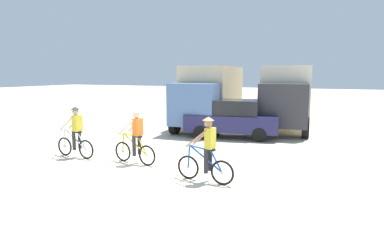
{
  "coord_description": "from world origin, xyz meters",
  "views": [
    {
      "loc": [
        5.03,
        -8.46,
        2.96
      ],
      "look_at": [
        -0.19,
        3.45,
        1.1
      ],
      "focal_mm": 30.5,
      "sensor_mm": 36.0,
      "label": 1
    }
  ],
  "objects_px": {
    "sedan_parked": "(232,119)",
    "cyclist_cowboy_hat": "(136,139)",
    "cyclist_near_camera": "(207,152)",
    "box_truck_cream_rv": "(287,94)",
    "box_truck_tan_camper": "(210,93)",
    "cyclist_orange_shirt": "(76,134)"
  },
  "relations": [
    {
      "from": "cyclist_cowboy_hat",
      "to": "sedan_parked",
      "type": "bearing_deg",
      "value": 74.09
    },
    {
      "from": "sedan_parked",
      "to": "cyclist_cowboy_hat",
      "type": "distance_m",
      "value": 5.85
    },
    {
      "from": "box_truck_tan_camper",
      "to": "sedan_parked",
      "type": "xyz_separation_m",
      "value": [
        2.04,
        -2.5,
        -0.99
      ]
    },
    {
      "from": "box_truck_cream_rv",
      "to": "cyclist_cowboy_hat",
      "type": "relative_size",
      "value": 3.8
    },
    {
      "from": "box_truck_cream_rv",
      "to": "box_truck_tan_camper",
      "type": "bearing_deg",
      "value": -161.62
    },
    {
      "from": "cyclist_orange_shirt",
      "to": "box_truck_cream_rv",
      "type": "bearing_deg",
      "value": 58.42
    },
    {
      "from": "box_truck_tan_camper",
      "to": "sedan_parked",
      "type": "height_order",
      "value": "box_truck_tan_camper"
    },
    {
      "from": "cyclist_near_camera",
      "to": "box_truck_cream_rv",
      "type": "bearing_deg",
      "value": 86.07
    },
    {
      "from": "cyclist_orange_shirt",
      "to": "sedan_parked",
      "type": "bearing_deg",
      "value": 55.34
    },
    {
      "from": "cyclist_cowboy_hat",
      "to": "cyclist_near_camera",
      "type": "relative_size",
      "value": 1.0
    },
    {
      "from": "cyclist_orange_shirt",
      "to": "cyclist_cowboy_hat",
      "type": "bearing_deg",
      "value": 3.67
    },
    {
      "from": "cyclist_cowboy_hat",
      "to": "cyclist_near_camera",
      "type": "bearing_deg",
      "value": -15.81
    },
    {
      "from": "box_truck_cream_rv",
      "to": "cyclist_cowboy_hat",
      "type": "distance_m",
      "value": 10.12
    },
    {
      "from": "sedan_parked",
      "to": "cyclist_near_camera",
      "type": "bearing_deg",
      "value": -79.44
    },
    {
      "from": "box_truck_cream_rv",
      "to": "cyclist_orange_shirt",
      "type": "xyz_separation_m",
      "value": [
        -5.9,
        -9.59,
        -1.03
      ]
    },
    {
      "from": "cyclist_cowboy_hat",
      "to": "cyclist_near_camera",
      "type": "xyz_separation_m",
      "value": [
        2.8,
        -0.79,
        0.0
      ]
    },
    {
      "from": "cyclist_orange_shirt",
      "to": "cyclist_cowboy_hat",
      "type": "distance_m",
      "value": 2.4
    },
    {
      "from": "box_truck_tan_camper",
      "to": "cyclist_cowboy_hat",
      "type": "distance_m",
      "value": 8.21
    },
    {
      "from": "box_truck_cream_rv",
      "to": "cyclist_orange_shirt",
      "type": "distance_m",
      "value": 11.31
    },
    {
      "from": "box_truck_tan_camper",
      "to": "cyclist_near_camera",
      "type": "height_order",
      "value": "box_truck_tan_camper"
    },
    {
      "from": "cyclist_orange_shirt",
      "to": "cyclist_near_camera",
      "type": "relative_size",
      "value": 1.0
    },
    {
      "from": "box_truck_cream_rv",
      "to": "sedan_parked",
      "type": "distance_m",
      "value": 4.37
    }
  ]
}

